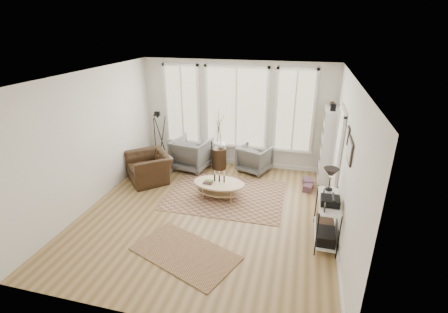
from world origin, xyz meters
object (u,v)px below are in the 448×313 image
(accent_chair, at_px, (149,167))
(armchair_left, at_px, (192,154))
(low_shelf, at_px, (327,215))
(bookcase, at_px, (328,146))
(armchair_right, at_px, (255,158))
(side_table, at_px, (219,141))
(coffee_table, at_px, (219,186))

(accent_chair, bearing_deg, armchair_left, 96.56)
(low_shelf, xyz_separation_m, accent_chair, (-4.30, 1.46, -0.15))
(bookcase, relative_size, accent_chair, 1.87)
(bookcase, distance_m, low_shelf, 2.56)
(low_shelf, height_order, accent_chair, low_shelf)
(low_shelf, height_order, armchair_left, low_shelf)
(armchair_left, height_order, armchair_right, armchair_left)
(bookcase, xyz_separation_m, side_table, (-2.81, 0.08, -0.15))
(low_shelf, height_order, coffee_table, low_shelf)
(side_table, distance_m, accent_chair, 1.98)
(low_shelf, bearing_deg, side_table, 136.61)
(bookcase, relative_size, low_shelf, 1.58)
(armchair_left, bearing_deg, bookcase, -168.72)
(side_table, height_order, accent_chair, side_table)
(coffee_table, bearing_deg, bookcase, 31.70)
(low_shelf, distance_m, coffee_table, 2.57)
(bookcase, distance_m, side_table, 2.81)
(coffee_table, bearing_deg, armchair_right, 70.76)
(side_table, relative_size, accent_chair, 1.52)
(coffee_table, bearing_deg, low_shelf, -23.86)
(low_shelf, bearing_deg, armchair_right, 123.43)
(low_shelf, relative_size, accent_chair, 1.19)
(bookcase, relative_size, armchair_right, 2.58)
(low_shelf, bearing_deg, accent_chair, 161.29)
(bookcase, xyz_separation_m, coffee_table, (-2.40, -1.48, -0.66))
(armchair_right, relative_size, side_table, 0.48)
(coffee_table, bearing_deg, armchair_left, 129.51)
(armchair_left, bearing_deg, side_table, -156.48)
(low_shelf, relative_size, coffee_table, 1.08)
(low_shelf, xyz_separation_m, side_table, (-2.75, 2.60, 0.29))
(bookcase, xyz_separation_m, armchair_right, (-1.83, 0.16, -0.59))
(side_table, bearing_deg, low_shelf, -43.39)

